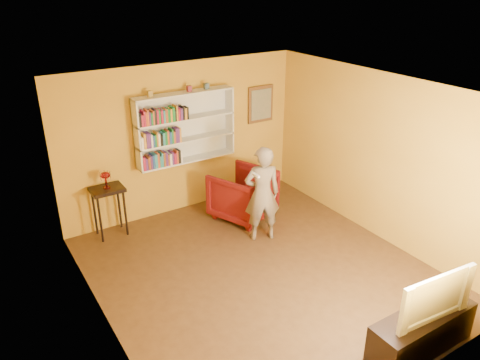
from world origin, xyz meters
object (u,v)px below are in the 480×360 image
at_px(console_table, 108,196).
at_px(person, 262,194).
at_px(tv_cabinet, 421,332).
at_px(armchair, 243,194).
at_px(television, 429,293).
at_px(bookshelf, 184,127).
at_px(ruby_lustre, 105,177).

distance_m(console_table, person, 2.52).
bearing_deg(tv_cabinet, armchair, 89.92).
xyz_separation_m(armchair, television, (-0.01, -3.86, 0.36)).
xyz_separation_m(bookshelf, tv_cabinet, (0.70, -4.66, -1.34)).
distance_m(ruby_lustre, television, 5.02).
height_order(person, television, person).
height_order(console_table, tv_cabinet, console_table).
bearing_deg(ruby_lustre, tv_cabinet, -63.96).
relative_size(console_table, person, 0.53).
relative_size(ruby_lustre, armchair, 0.29).
height_order(bookshelf, television, bookshelf).
relative_size(ruby_lustre, tv_cabinet, 0.20).
bearing_deg(ruby_lustre, bookshelf, 6.06).
height_order(armchair, person, person).
distance_m(bookshelf, television, 4.78).
bearing_deg(person, armchair, -80.34).
bearing_deg(console_table, armchair, -16.24).
relative_size(console_table, armchair, 0.88).
bearing_deg(tv_cabinet, person, 92.50).
bearing_deg(ruby_lustre, console_table, -56.31).
bearing_deg(television, tv_cabinet, -175.01).
bearing_deg(bookshelf, console_table, -173.94).
distance_m(ruby_lustre, tv_cabinet, 5.07).
bearing_deg(television, person, 97.48).
bearing_deg(ruby_lustre, armchair, -16.24).
distance_m(armchair, television, 3.87).
height_order(console_table, armchair, armchair).
bearing_deg(ruby_lustre, person, -34.85).
distance_m(console_table, television, 5.01).
xyz_separation_m(person, tv_cabinet, (0.13, -3.06, -0.56)).
xyz_separation_m(armchair, tv_cabinet, (-0.01, -3.86, -0.19)).
xyz_separation_m(console_table, ruby_lustre, (-0.00, 0.00, 0.35)).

